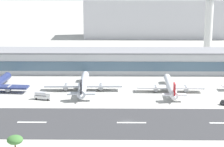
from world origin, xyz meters
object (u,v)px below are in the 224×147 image
airliner_black_tail_gate_1 (83,85)px  service_fuel_truck_0 (43,95)px  distant_hotel_block (165,18)px  terminal_building (126,61)px  control_tower (209,17)px  service_baggage_tug_1 (223,103)px  palm_tree_0 (15,140)px  airliner_red_tail_gate_2 (171,87)px

airliner_black_tail_gate_1 → service_fuel_truck_0: 23.81m
distant_hotel_block → service_fuel_truck_0: 213.10m
terminal_building → distant_hotel_block: size_ratio=1.13×
control_tower → service_baggage_tug_1: size_ratio=13.09×
terminal_building → palm_tree_0: terminal_building is taller
terminal_building → airliner_red_tail_gate_2: size_ratio=3.91×
airliner_red_tail_gate_2 → palm_tree_0: size_ratio=3.80×
service_baggage_tug_1 → terminal_building: bearing=-171.3°
palm_tree_0 → service_baggage_tug_1: bearing=39.6°
distant_hotel_block → palm_tree_0: distant_hotel_block is taller
palm_tree_0 → airliner_red_tail_gate_2: bearing=56.1°
terminal_building → service_fuel_truck_0: terminal_building is taller
terminal_building → control_tower: 79.04m
distant_hotel_block → service_baggage_tug_1: size_ratio=40.99×
terminal_building → distant_hotel_block: bearing=74.7°
distant_hotel_block → service_baggage_tug_1: distant_hotel_block is taller
service_fuel_truck_0 → terminal_building: bearing=69.1°
service_fuel_truck_0 → service_baggage_tug_1: 84.98m
airliner_red_tail_gate_2 → service_fuel_truck_0: (-62.75, -13.31, -0.79)m
terminal_building → palm_tree_0: (-36.86, -132.67, 2.90)m
distant_hotel_block → terminal_building: bearing=-105.3°
airliner_black_tail_gate_1 → service_baggage_tug_1: 70.28m
terminal_building → service_fuel_truck_0: (-40.92, -58.67, -4.68)m
airliner_red_tail_gate_2 → service_baggage_tug_1: 30.14m
distant_hotel_block → palm_tree_0: 281.59m
control_tower → palm_tree_0: 205.29m
airliner_black_tail_gate_1 → terminal_building: bearing=-29.0°
control_tower → terminal_building: bearing=-141.0°
airliner_red_tail_gate_2 → service_fuel_truck_0: airliner_red_tail_gate_2 is taller
terminal_building → service_baggage_tug_1: terminal_building is taller
service_fuel_truck_0 → service_baggage_tug_1: service_fuel_truck_0 is taller
terminal_building → service_fuel_truck_0: 71.68m
distant_hotel_block → control_tower: bearing=-76.9°
airliner_red_tail_gate_2 → service_baggage_tug_1: bearing=-132.3°
control_tower → airliner_black_tail_gate_1: 125.08m
airliner_black_tail_gate_1 → service_baggage_tug_1: size_ratio=12.90×
airliner_black_tail_gate_1 → airliner_red_tail_gate_2: (44.58, -2.05, -0.25)m
control_tower → service_fuel_truck_0: (-100.01, -106.52, -26.27)m
terminal_building → airliner_red_tail_gate_2: terminal_building is taller
service_baggage_tug_1 → service_fuel_truck_0: bearing=-119.8°
service_fuel_truck_0 → service_baggage_tug_1: (84.65, -7.31, -0.98)m
distant_hotel_block → airliner_red_tail_gate_2: 185.32m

